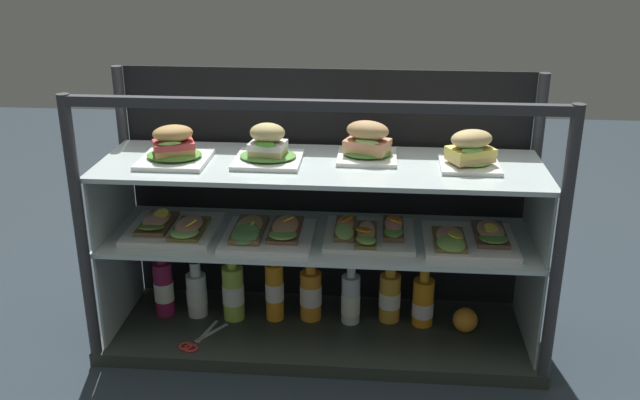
# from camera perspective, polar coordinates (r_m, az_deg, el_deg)

# --- Properties ---
(ground_plane) EXTENTS (6.00, 6.00, 0.02)m
(ground_plane) POSITION_cam_1_polar(r_m,az_deg,el_deg) (2.39, 0.00, -11.24)
(ground_plane) COLOR #263037
(ground_plane) RESTS_ON ground
(case_base_deck) EXTENTS (1.39, 0.44, 0.04)m
(case_base_deck) POSITION_cam_1_polar(r_m,az_deg,el_deg) (2.38, 0.00, -10.60)
(case_base_deck) COLOR #2E342E
(case_base_deck) RESTS_ON ground
(case_frame) EXTENTS (1.39, 0.44, 0.85)m
(case_frame) POSITION_cam_1_polar(r_m,az_deg,el_deg) (2.29, 0.26, 0.63)
(case_frame) COLOR #333338
(case_frame) RESTS_ON ground
(riser_lower_tier) EXTENTS (1.32, 0.37, 0.31)m
(riser_lower_tier) POSITION_cam_1_polar(r_m,az_deg,el_deg) (2.29, 0.00, -6.78)
(riser_lower_tier) COLOR silver
(riser_lower_tier) RESTS_ON case_base_deck
(shelf_lower_glass) EXTENTS (1.34, 0.39, 0.01)m
(shelf_lower_glass) POSITION_cam_1_polar(r_m,az_deg,el_deg) (2.22, 0.00, -3.01)
(shelf_lower_glass) COLOR silver
(shelf_lower_glass) RESTS_ON riser_lower_tier
(riser_upper_tier) EXTENTS (1.32, 0.37, 0.22)m
(riser_upper_tier) POSITION_cam_1_polar(r_m,az_deg,el_deg) (2.17, 0.00, -0.18)
(riser_upper_tier) COLOR silver
(riser_upper_tier) RESTS_ON shelf_lower_glass
(shelf_upper_glass) EXTENTS (1.34, 0.39, 0.01)m
(shelf_upper_glass) POSITION_cam_1_polar(r_m,az_deg,el_deg) (2.13, 0.00, 2.77)
(shelf_upper_glass) COLOR silver
(shelf_upper_glass) RESTS_ON riser_upper_tier
(plated_roll_sandwich_right_of_center) EXTENTS (0.20, 0.20, 0.11)m
(plated_roll_sandwich_right_of_center) POSITION_cam_1_polar(r_m,az_deg,el_deg) (2.17, -11.66, 4.04)
(plated_roll_sandwich_right_of_center) COLOR white
(plated_roll_sandwich_right_of_center) RESTS_ON shelf_upper_glass
(plated_roll_sandwich_left_of_center) EXTENTS (0.20, 0.20, 0.12)m
(plated_roll_sandwich_left_of_center) POSITION_cam_1_polar(r_m,az_deg,el_deg) (2.13, -4.22, 4.12)
(plated_roll_sandwich_left_of_center) COLOR white
(plated_roll_sandwich_left_of_center) RESTS_ON shelf_upper_glass
(plated_roll_sandwich_far_right) EXTENTS (0.18, 0.18, 0.12)m
(plated_roll_sandwich_far_right) POSITION_cam_1_polar(r_m,az_deg,el_deg) (2.16, 3.82, 4.53)
(plated_roll_sandwich_far_right) COLOR white
(plated_roll_sandwich_far_right) RESTS_ON shelf_upper_glass
(plated_roll_sandwich_center) EXTENTS (0.17, 0.17, 0.11)m
(plated_roll_sandwich_center) POSITION_cam_1_polar(r_m,az_deg,el_deg) (2.12, 12.00, 3.82)
(plated_roll_sandwich_center) COLOR white
(plated_roll_sandwich_center) RESTS_ON shelf_upper_glass
(open_sandwich_tray_mid_right) EXTENTS (0.28, 0.27, 0.07)m
(open_sandwich_tray_mid_right) POSITION_cam_1_polar(r_m,az_deg,el_deg) (2.27, -11.76, -2.14)
(open_sandwich_tray_mid_right) COLOR white
(open_sandwich_tray_mid_right) RESTS_ON shelf_lower_glass
(open_sandwich_tray_far_left) EXTENTS (0.28, 0.26, 0.06)m
(open_sandwich_tray_far_left) POSITION_cam_1_polar(r_m,az_deg,el_deg) (2.20, -4.25, -2.58)
(open_sandwich_tray_far_left) COLOR white
(open_sandwich_tray_far_left) RESTS_ON shelf_lower_glass
(open_sandwich_tray_center) EXTENTS (0.28, 0.27, 0.06)m
(open_sandwich_tray_center) POSITION_cam_1_polar(r_m,az_deg,el_deg) (2.19, 3.99, -2.60)
(open_sandwich_tray_center) COLOR white
(open_sandwich_tray_center) RESTS_ON shelf_lower_glass
(open_sandwich_tray_right_of_center) EXTENTS (0.28, 0.26, 0.06)m
(open_sandwich_tray_right_of_center) POSITION_cam_1_polar(r_m,az_deg,el_deg) (2.19, 12.03, -3.05)
(open_sandwich_tray_right_of_center) COLOR white
(open_sandwich_tray_right_of_center) RESTS_ON shelf_lower_glass
(juice_bottle_back_left) EXTENTS (0.07, 0.07, 0.23)m
(juice_bottle_back_left) POSITION_cam_1_polar(r_m,az_deg,el_deg) (2.45, -12.45, -6.89)
(juice_bottle_back_left) COLOR #921D4A
(juice_bottle_back_left) RESTS_ON case_base_deck
(juice_bottle_front_right_end) EXTENTS (0.07, 0.07, 0.21)m
(juice_bottle_front_right_end) POSITION_cam_1_polar(r_m,az_deg,el_deg) (2.43, -9.87, -7.37)
(juice_bottle_front_right_end) COLOR white
(juice_bottle_front_right_end) RESTS_ON case_base_deck
(juice_bottle_front_middle) EXTENTS (0.07, 0.07, 0.25)m
(juice_bottle_front_middle) POSITION_cam_1_polar(r_m,az_deg,el_deg) (2.39, -6.99, -7.28)
(juice_bottle_front_middle) COLOR #B2D04B
(juice_bottle_front_middle) RESTS_ON case_base_deck
(juice_bottle_tucked_behind) EXTENTS (0.06, 0.06, 0.25)m
(juice_bottle_tucked_behind) POSITION_cam_1_polar(r_m,az_deg,el_deg) (2.37, -3.67, -7.23)
(juice_bottle_tucked_behind) COLOR orange
(juice_bottle_tucked_behind) RESTS_ON case_base_deck
(juice_bottle_near_post) EXTENTS (0.07, 0.07, 0.22)m
(juice_bottle_near_post) POSITION_cam_1_polar(r_m,az_deg,el_deg) (2.37, -0.75, -7.53)
(juice_bottle_near_post) COLOR orange
(juice_bottle_near_post) RESTS_ON case_base_deck
(juice_bottle_front_left_end) EXTENTS (0.06, 0.06, 0.22)m
(juice_bottle_front_left_end) POSITION_cam_1_polar(r_m,az_deg,el_deg) (2.36, 2.48, -7.95)
(juice_bottle_front_left_end) COLOR silver
(juice_bottle_front_left_end) RESTS_ON case_base_deck
(juice_bottle_front_fourth) EXTENTS (0.07, 0.07, 0.21)m
(juice_bottle_front_fourth) POSITION_cam_1_polar(r_m,az_deg,el_deg) (2.38, 5.63, -7.70)
(juice_bottle_front_fourth) COLOR gold
(juice_bottle_front_fourth) RESTS_ON case_base_deck
(juice_bottle_front_second) EXTENTS (0.07, 0.07, 0.22)m
(juice_bottle_front_second) POSITION_cam_1_polar(r_m,az_deg,el_deg) (2.37, 8.28, -8.10)
(juice_bottle_front_second) COLOR orange
(juice_bottle_front_second) RESTS_ON case_base_deck
(orange_fruit_beside_bottles) EXTENTS (0.08, 0.08, 0.08)m
(orange_fruit_beside_bottles) POSITION_cam_1_polar(r_m,az_deg,el_deg) (2.37, 11.59, -9.42)
(orange_fruit_beside_bottles) COLOR orange
(orange_fruit_beside_bottles) RESTS_ON case_base_deck
(kitchen_scissors) EXTENTS (0.14, 0.20, 0.01)m
(kitchen_scissors) POSITION_cam_1_polar(r_m,az_deg,el_deg) (2.31, -10.08, -11.25)
(kitchen_scissors) COLOR silver
(kitchen_scissors) RESTS_ON case_base_deck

